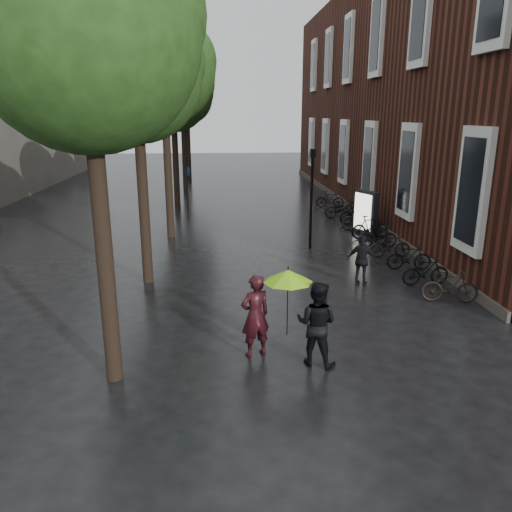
{
  "coord_description": "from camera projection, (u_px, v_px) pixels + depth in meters",
  "views": [
    {
      "loc": [
        -1.86,
        -8.18,
        5.15
      ],
      "look_at": [
        -0.83,
        5.13,
        1.31
      ],
      "focal_mm": 35.0,
      "sensor_mm": 36.0,
      "label": 1
    }
  ],
  "objects": [
    {
      "name": "lime_umbrella",
      "position": [
        288.0,
        276.0,
        10.41
      ],
      "size": [
        1.06,
        1.06,
        1.56
      ],
      "rotation": [
        0.0,
        0.0,
        -0.39
      ],
      "color": "black",
      "rests_on": "ground"
    },
    {
      "name": "person_black",
      "position": [
        317.0,
        324.0,
        10.4
      ],
      "size": [
        1.11,
        1.03,
        1.84
      ],
      "primitive_type": "imported",
      "rotation": [
        0.0,
        0.0,
        2.67
      ],
      "color": "black",
      "rests_on": "ground"
    },
    {
      "name": "person_burgundy",
      "position": [
        255.0,
        316.0,
        10.77
      ],
      "size": [
        0.8,
        0.67,
        1.86
      ],
      "primitive_type": "imported",
      "rotation": [
        0.0,
        0.0,
        3.53
      ],
      "color": "black",
      "rests_on": "ground"
    },
    {
      "name": "brick_building",
      "position": [
        442.0,
        97.0,
        27.17
      ],
      "size": [
        10.2,
        33.2,
        12.0
      ],
      "color": "#38160F",
      "rests_on": "ground"
    },
    {
      "name": "ad_lightbox",
      "position": [
        366.0,
        213.0,
        21.62
      ],
      "size": [
        0.3,
        1.29,
        1.94
      ],
      "rotation": [
        0.0,
        0.0,
        0.4
      ],
      "color": "black",
      "rests_on": "ground"
    },
    {
      "name": "lamp_post",
      "position": [
        312.0,
        189.0,
        19.09
      ],
      "size": [
        0.2,
        0.2,
        3.85
      ],
      "rotation": [
        0.0,
        0.0,
        -0.12
      ],
      "color": "black",
      "rests_on": "ground"
    },
    {
      "name": "ground",
      "position": [
        321.0,
        397.0,
        9.4
      ],
      "size": [
        120.0,
        120.0,
        0.0
      ],
      "primitive_type": "plane",
      "color": "black"
    },
    {
      "name": "parked_bicycles",
      "position": [
        366.0,
        225.0,
        21.59
      ],
      "size": [
        2.1,
        15.43,
        1.04
      ],
      "color": "black",
      "rests_on": "ground"
    },
    {
      "name": "street_trees",
      "position": [
        168.0,
        86.0,
        22.6
      ],
      "size": [
        4.33,
        34.03,
        8.91
      ],
      "color": "black",
      "rests_on": "ground"
    },
    {
      "name": "pedestrian_walking",
      "position": [
        362.0,
        260.0,
        15.3
      ],
      "size": [
        0.99,
        0.79,
        1.58
      ],
      "primitive_type": "imported",
      "rotation": [
        0.0,
        0.0,
        2.63
      ],
      "color": "black",
      "rests_on": "ground"
    },
    {
      "name": "cycle_sign",
      "position": [
        188.0,
        184.0,
        25.37
      ],
      "size": [
        0.13,
        0.46,
        2.53
      ],
      "rotation": [
        0.0,
        0.0,
        0.37
      ],
      "color": "#262628",
      "rests_on": "ground"
    }
  ]
}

